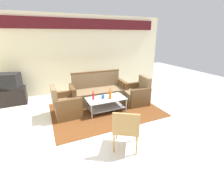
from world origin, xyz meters
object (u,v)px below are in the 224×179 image
at_px(bottle_orange, 110,95).
at_px(tv_stand, 12,96).
at_px(armchair_right, 137,95).
at_px(coffee_table, 106,103).
at_px(bottle_red, 93,96).
at_px(couch, 99,92).
at_px(wicker_chair, 126,127).
at_px(cup, 103,97).
at_px(television, 9,81).
at_px(armchair_left, 66,106).

bearing_deg(bottle_orange, tv_stand, 145.75).
height_order(armchair_right, coffee_table, armchair_right).
bearing_deg(bottle_red, couch, 60.43).
bearing_deg(wicker_chair, couch, 114.90).
bearing_deg(cup, armchair_right, 6.02).
bearing_deg(television, cup, 161.55).
height_order(bottle_orange, tv_stand, bottle_orange).
bearing_deg(bottle_red, cup, -7.11).
height_order(couch, armchair_left, couch).
xyz_separation_m(armchair_left, television, (-1.44, 1.48, 0.47)).
xyz_separation_m(armchair_left, armchair_right, (2.21, -0.07, 0.00)).
relative_size(couch, wicker_chair, 2.18).
distance_m(armchair_right, tv_stand, 3.96).
bearing_deg(armchair_left, wicker_chair, 23.25).
height_order(cup, television, television).
xyz_separation_m(couch, bottle_red, (-0.41, -0.72, 0.19)).
bearing_deg(tv_stand, coffee_table, -34.07).
bearing_deg(couch, coffee_table, 88.61).
bearing_deg(bottle_red, bottle_orange, -17.07).
xyz_separation_m(couch, cup, (-0.13, -0.75, 0.14)).
distance_m(coffee_table, tv_stand, 3.05).
relative_size(bottle_red, cup, 2.58).
bearing_deg(armchair_right, wicker_chair, 146.58).
relative_size(armchair_left, wicker_chair, 1.01).
distance_m(armchair_right, bottle_orange, 1.08).
relative_size(armchair_left, bottle_orange, 2.72).
bearing_deg(armchair_left, bottle_orange, 75.10).
xyz_separation_m(couch, wicker_chair, (-0.32, -2.42, 0.18)).
bearing_deg(bottle_orange, television, 145.71).
relative_size(bottle_orange, tv_stand, 0.39).
bearing_deg(wicker_chair, bottle_red, 125.44).
distance_m(coffee_table, bottle_red, 0.43).
xyz_separation_m(bottle_red, wicker_chair, (0.09, -1.70, -0.01)).
distance_m(bottle_red, television, 2.73).
bearing_deg(bottle_red, television, 142.77).
bearing_deg(couch, armchair_right, 152.04).
height_order(armchair_left, television, television).
bearing_deg(coffee_table, bottle_orange, -38.85).
bearing_deg(television, bottle_orange, 161.80).
bearing_deg(couch, cup, 82.32).
bearing_deg(television, wicker_chair, 140.10).
height_order(bottle_red, television, television).
bearing_deg(tv_stand, couch, -19.72).
distance_m(cup, television, 2.98).
relative_size(armchair_left, armchair_right, 1.00).
xyz_separation_m(tv_stand, television, (0.00, 0.00, 0.50)).
xyz_separation_m(bottle_red, television, (-2.17, 1.65, 0.25)).
bearing_deg(armchair_right, tv_stand, 71.22).
bearing_deg(armchair_right, cup, 100.29).
distance_m(coffee_table, cup, 0.21).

